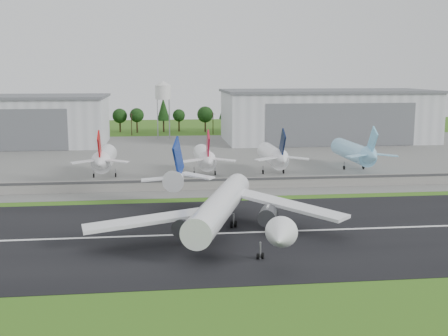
{
  "coord_description": "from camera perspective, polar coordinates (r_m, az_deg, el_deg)",
  "views": [
    {
      "loc": [
        -7.91,
        -104.37,
        34.05
      ],
      "look_at": [
        9.14,
        40.0,
        9.0
      ],
      "focal_mm": 45.0,
      "sensor_mm": 36.0,
      "label": 1
    }
  ],
  "objects": [
    {
      "name": "hangar_west",
      "position": [
        279.67,
        -21.72,
        4.49
      ],
      "size": [
        97.0,
        44.0,
        23.2
      ],
      "color": "silver",
      "rests_on": "ground"
    },
    {
      "name": "utility_poles",
      "position": [
        306.37,
        -5.23,
        3.36
      ],
      "size": [
        230.0,
        3.0,
        12.0
      ],
      "primitive_type": null,
      "color": "black",
      "rests_on": "ground"
    },
    {
      "name": "apron",
      "position": [
        227.07,
        -4.67,
        1.13
      ],
      "size": [
        320.0,
        150.0,
        0.1
      ],
      "primitive_type": "cube",
      "color": "slate",
      "rests_on": "ground"
    },
    {
      "name": "parked_jet_red_a",
      "position": [
        183.89,
        -12.12,
        0.91
      ],
      "size": [
        7.36,
        31.29,
        16.93
      ],
      "color": "white",
      "rests_on": "ground"
    },
    {
      "name": "hangar_east",
      "position": [
        282.57,
        10.39,
        5.27
      ],
      "size": [
        102.0,
        47.0,
        25.2
      ],
      "color": "silver",
      "rests_on": "ground"
    },
    {
      "name": "parked_jet_skyblue",
      "position": [
        199.95,
        13.24,
        1.57
      ],
      "size": [
        7.36,
        37.29,
        16.96
      ],
      "color": "#8DCEF4",
      "rests_on": "ground"
    },
    {
      "name": "ground",
      "position": [
        110.07,
        -2.31,
        -8.25
      ],
      "size": [
        600.0,
        600.0,
        0.0
      ],
      "primitive_type": "plane",
      "color": "#315814",
      "rests_on": "ground"
    },
    {
      "name": "parked_jet_navy",
      "position": [
        187.01,
        5.14,
        1.2
      ],
      "size": [
        7.36,
        31.29,
        16.81
      ],
      "color": "white",
      "rests_on": "ground"
    },
    {
      "name": "water_tower",
      "position": [
        289.54,
        -6.22,
        7.84
      ],
      "size": [
        8.4,
        8.4,
        29.4
      ],
      "color": "#99999E",
      "rests_on": "ground"
    },
    {
      "name": "runway_centerline",
      "position": [
        119.56,
        -2.68,
        -6.73
      ],
      "size": [
        220.0,
        1.0,
        0.02
      ],
      "primitive_type": "cube",
      "color": "white",
      "rests_on": "runway"
    },
    {
      "name": "blast_fence",
      "position": [
        162.78,
        -3.82,
        -1.67
      ],
      "size": [
        240.0,
        0.61,
        3.5
      ],
      "color": "gray",
      "rests_on": "ground"
    },
    {
      "name": "runway",
      "position": [
        119.58,
        -2.68,
        -6.75
      ],
      "size": [
        320.0,
        60.0,
        0.1
      ],
      "primitive_type": "cube",
      "color": "black",
      "rests_on": "ground"
    },
    {
      "name": "treeline",
      "position": [
        321.28,
        -5.3,
        3.65
      ],
      "size": [
        320.0,
        16.0,
        22.0
      ],
      "primitive_type": null,
      "color": "black",
      "rests_on": "ground"
    },
    {
      "name": "main_airliner",
      "position": [
        118.33,
        -0.28,
        -4.49
      ],
      "size": [
        54.61,
        57.95,
        18.17
      ],
      "rotation": [
        0.0,
        0.0,
        2.83
      ],
      "color": "white",
      "rests_on": "runway"
    },
    {
      "name": "parked_jet_red_b",
      "position": [
        183.68,
        -1.95,
        1.04
      ],
      "size": [
        7.36,
        31.29,
        16.69
      ],
      "color": "white",
      "rests_on": "ground"
    }
  ]
}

